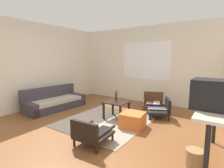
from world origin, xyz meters
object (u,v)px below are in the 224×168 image
Objects in this scene: coffee_table at (116,105)px; clay_vase at (217,93)px; console_shelf at (214,113)px; armchair_corner at (161,109)px; crt_television at (214,94)px; couch at (55,102)px; glass_bottle at (116,96)px; wicker_basket at (195,158)px; ottoman_orange at (133,120)px; armchair_by_window at (153,102)px; armchair_striped_foreground at (92,133)px.

clay_vase reaches higher than coffee_table.
armchair_corner is at bearing 129.75° from console_shelf.
crt_television is (1.27, -1.75, 0.86)m from armchair_corner.
glass_bottle is (2.02, 0.45, 0.36)m from couch.
couch is 4.21m from wicker_basket.
ottoman_orange is (-0.33, -0.98, -0.07)m from armchair_corner.
couch is 7.46× the size of wicker_basket.
armchair_by_window is 2.62× the size of glass_bottle.
armchair_corner is 2.33m from crt_television.
wicker_basket is at bearing -56.58° from armchair_by_window.
clay_vase is at bearing -9.08° from coffee_table.
crt_television is (1.68, -2.28, 0.84)m from armchair_by_window.
coffee_table is 2.08× the size of glass_bottle.
crt_television is at bearing 1.18° from wicker_basket.
armchair_by_window is 2.44m from clay_vase.
couch is 6.69× the size of clay_vase.
coffee_table is at bearing 152.89° from wicker_basket.
armchair_by_window is 2.96m from crt_television.
armchair_striped_foreground is at bearing -104.81° from armchair_corner.
armchair_corner reaches higher than wicker_basket.
glass_bottle is at bearing 158.08° from console_shelf.
armchair_corner is 1.34× the size of crt_television.
armchair_corner is (0.96, 0.71, -0.11)m from coffee_table.
couch reaches higher than armchair_by_window.
armchair_striped_foreground is 0.42× the size of console_shelf.
coffee_table is 2.57m from crt_television.
glass_bottle is at bearing 151.45° from ottoman_orange.
coffee_table is 2.08× the size of clay_vase.
console_shelf reaches higher than armchair_by_window.
armchair_by_window is 2.71m from console_shelf.
clay_vase is 1.00× the size of glass_bottle.
crt_television is at bearing -26.63° from glass_bottle.
glass_bottle is at bearing 125.37° from coffee_table.
console_shelf is 0.51m from clay_vase.
crt_television is at bearing -25.76° from ottoman_orange.
armchair_striped_foreground is at bearing -73.13° from glass_bottle.
armchair_by_window is at bearing 66.33° from coffee_table.
glass_bottle is (-1.04, -0.60, 0.33)m from armchair_corner.
glass_bottle is 1.11× the size of wicker_basket.
console_shelf is 0.72m from wicker_basket.
clay_vase is (0.00, 0.69, -0.09)m from crt_television.
console_shelf reaches higher than armchair_corner.
glass_bottle reaches higher than armchair_by_window.
armchair_corner is at bearing 75.19° from armchair_striped_foreground.
wicker_basket is (4.15, -0.70, -0.09)m from couch.
glass_bottle is (-2.31, 0.46, -0.44)m from clay_vase.
armchair_by_window is at bearing 136.64° from clay_vase.
ottoman_orange is 1.81m from clay_vase.
armchair_striped_foreground is 2.60× the size of wicker_basket.
coffee_table is 1.16× the size of ottoman_orange.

